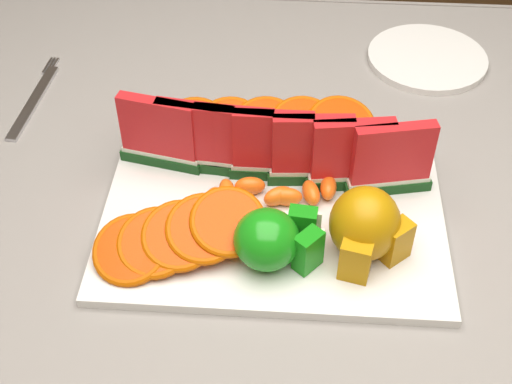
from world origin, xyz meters
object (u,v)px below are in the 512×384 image
object	(u,v)px
platter	(273,211)
apple_cluster	(273,239)
pear_cluster	(366,227)
fork	(35,98)
side_plate	(427,58)

from	to	relation	value
platter	apple_cluster	xyz separation A→B (m)	(0.00, -0.08, 0.04)
apple_cluster	pear_cluster	world-z (taller)	pear_cluster
platter	apple_cluster	world-z (taller)	apple_cluster
platter	pear_cluster	xyz separation A→B (m)	(0.10, -0.06, 0.04)
pear_cluster	fork	bearing A→B (deg)	149.67
side_plate	apple_cluster	bearing A→B (deg)	-117.03
platter	side_plate	bearing A→B (deg)	57.44
platter	fork	bearing A→B (deg)	149.62
apple_cluster	fork	distance (m)	0.45
pear_cluster	side_plate	distance (m)	0.42
platter	pear_cluster	distance (m)	0.13
pear_cluster	fork	xyz separation A→B (m)	(-0.45, 0.26, -0.05)
side_plate	fork	bearing A→B (deg)	-166.57
pear_cluster	apple_cluster	bearing A→B (deg)	-168.94
platter	fork	size ratio (longest dim) A/B	2.05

